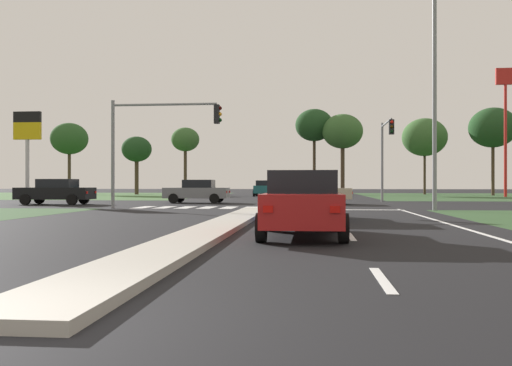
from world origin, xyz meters
The scene contains 36 objects.
ground_plane centered at (0.00, 30.00, 0.00)m, with size 200.00×200.00×0.00m, color black.
grass_verge_far_left centered at (-25.50, 54.50, 0.00)m, with size 35.00×35.00×0.01m, color #385B2D.
median_island_near centered at (0.00, 11.00, 0.07)m, with size 1.20×22.00×0.14m, color #ADA89E.
median_island_far centered at (0.00, 55.00, 0.07)m, with size 1.20×36.00×0.14m, color gray.
lane_dash_near centered at (3.50, 3.08, 0.01)m, with size 0.14×2.00×0.01m, color silver.
lane_dash_second centered at (3.50, 9.08, 0.01)m, with size 0.14×2.00×0.01m, color silver.
lane_dash_third centered at (3.50, 15.08, 0.01)m, with size 0.14×2.00×0.01m, color silver.
edge_line_right centered at (6.85, 12.00, 0.01)m, with size 0.14×24.00×0.01m, color silver.
stop_bar_near centered at (3.80, 23.00, 0.01)m, with size 6.40×0.50×0.01m, color silver.
crosswalk_bar_near centered at (-6.40, 24.80, 0.01)m, with size 0.70×2.80×0.01m, color silver.
crosswalk_bar_second centered at (-5.25, 24.80, 0.01)m, with size 0.70×2.80×0.01m, color silver.
crosswalk_bar_third centered at (-4.10, 24.80, 0.01)m, with size 0.70×2.80×0.01m, color silver.
crosswalk_bar_fourth centered at (-2.95, 24.80, 0.01)m, with size 0.70×2.80×0.01m, color silver.
crosswalk_bar_fifth centered at (-1.80, 24.80, 0.01)m, with size 0.70×2.80×0.01m, color silver.
crosswalk_bar_sixth centered at (-0.65, 24.80, 0.01)m, with size 0.70×2.80×0.01m, color silver.
crosswalk_bar_seventh centered at (0.50, 24.80, 0.01)m, with size 0.70×2.80×0.01m, color silver.
car_navy_near centered at (-2.38, 61.09, 0.78)m, with size 2.01×4.49×1.52m.
car_blue_second centered at (2.34, 15.48, 0.80)m, with size 2.00×4.52×1.57m.
car_red_third centered at (2.37, 9.00, 0.80)m, with size 1.97×4.53×1.57m.
car_black_fourth centered at (-13.00, 28.32, 0.79)m, with size 4.58×1.96×1.56m.
car_beige_fifth centered at (2.78, 30.53, 0.78)m, with size 4.52×2.04×1.51m.
car_teal_seventh centered at (-2.25, 52.05, 0.82)m, with size 2.01×4.38×1.60m.
car_grey_eighth centered at (-4.97, 31.90, 0.78)m, with size 4.23×1.99×1.53m.
traffic_signal_far_right centered at (7.60, 34.74, 3.92)m, with size 0.32×5.13×5.66m.
traffic_signal_near_left centered at (-5.46, 23.40, 3.89)m, with size 5.75×0.32×5.55m.
street_lamp_second centered at (8.30, 22.64, 5.92)m, with size 1.07×2.20×10.72m.
pedestrian_at_median centered at (-0.10, 42.11, 1.23)m, with size 0.34×0.34×1.79m.
fastfood_pole_sign centered at (21.16, 51.76, 9.01)m, with size 1.80×0.40×12.45m.
fuel_price_totem centered at (-15.67, 29.93, 4.32)m, with size 1.80×0.24×5.91m.
treeline_near centered at (-27.17, 61.74, 6.78)m, with size 4.55×4.55×8.76m.
treeline_second centered at (-18.10, 60.02, 5.29)m, with size 3.53×3.53×6.87m.
treeline_third centered at (-12.10, 59.40, 6.33)m, with size 3.26×3.26×7.80m.
treeline_fourth centered at (2.82, 62.26, 8.17)m, with size 4.49×4.49×10.13m.
treeline_fifth centered at (6.08, 60.88, 7.27)m, with size 4.68×4.68×9.32m.
treeline_sixth centered at (22.07, 58.44, 7.33)m, with size 5.08×5.08×9.52m.
treeline_seventh centered at (15.82, 63.39, 6.76)m, with size 5.26×5.26×9.01m.
Camera 1 is at (2.58, -4.41, 1.27)m, focal length 39.30 mm.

